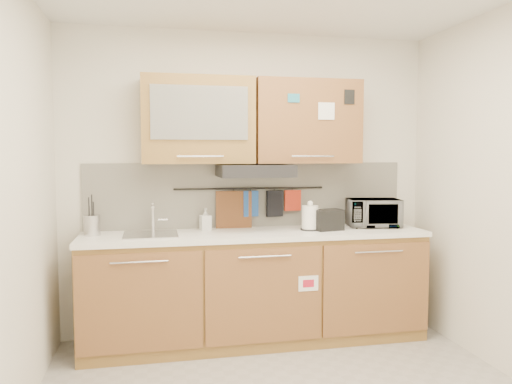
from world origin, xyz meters
name	(u,v)px	position (x,y,z in m)	size (l,w,h in m)	color
wall_back	(249,183)	(0.00, 1.50, 1.30)	(3.20, 3.20, 0.00)	silver
wall_left	(1,204)	(-1.60, 0.00, 1.30)	(3.00, 3.00, 0.00)	silver
base_cabinet	(256,293)	(0.00, 1.19, 0.41)	(2.80, 0.64, 0.88)	olive
countertop	(256,234)	(0.00, 1.19, 0.90)	(2.82, 0.62, 0.04)	white
backsplash	(249,195)	(0.00, 1.49, 1.20)	(2.80, 0.02, 0.56)	silver
upper_cabinets	(252,121)	(0.00, 1.32, 1.83)	(1.82, 0.37, 0.70)	olive
range_hood	(255,171)	(0.00, 1.25, 1.42)	(0.60, 0.46, 0.10)	black
sink	(151,234)	(-0.85, 1.21, 0.92)	(0.42, 0.40, 0.26)	silver
utensil_rail	(250,188)	(0.00, 1.45, 1.26)	(0.02, 0.02, 1.30)	black
utensil_crock	(92,225)	(-1.30, 1.28, 1.00)	(0.15, 0.15, 0.32)	#B8B7BC
kettle	(310,218)	(0.46, 1.19, 1.02)	(0.19, 0.19, 0.25)	white
toaster	(328,220)	(0.61, 1.15, 1.01)	(0.25, 0.18, 0.18)	black
microwave	(373,213)	(1.07, 1.27, 1.04)	(0.44, 0.30, 0.24)	#999999
soap_bottle	(205,219)	(-0.40, 1.37, 1.01)	(0.08, 0.09, 0.19)	#999999
cutting_board	(234,213)	(-0.15, 1.44, 1.05)	(0.31, 0.02, 0.38)	brown
oven_mitt	(251,204)	(0.00, 1.44, 1.13)	(0.13, 0.03, 0.22)	#204995
dark_pouch	(275,204)	(0.22, 1.44, 1.13)	(0.15, 0.04, 0.23)	black
pot_holder	(293,200)	(0.38, 1.44, 1.15)	(0.15, 0.02, 0.18)	#AD2A17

